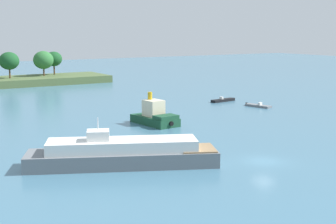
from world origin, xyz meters
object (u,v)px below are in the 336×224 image
at_px(fishing_skiff, 223,100).
at_px(small_motorboat, 258,106).
at_px(white_riverboat, 123,154).
at_px(tugboat, 155,116).

xyz_separation_m(fishing_skiff, small_motorboat, (1.37, -9.35, -0.06)).
relative_size(white_riverboat, tugboat, 2.35).
bearing_deg(white_riverboat, fishing_skiff, 39.41).
distance_m(white_riverboat, tugboat, 24.12).
distance_m(fishing_skiff, tugboat, 28.63).
distance_m(fishing_skiff, small_motorboat, 9.45).
height_order(white_riverboat, tugboat, white_riverboat).
bearing_deg(white_riverboat, small_motorboat, 29.62).
bearing_deg(small_motorboat, tugboat, -169.76).
height_order(white_riverboat, small_motorboat, white_riverboat).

